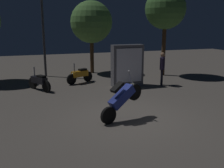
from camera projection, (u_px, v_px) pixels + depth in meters
The scene contains 9 objects.
ground_plane at pixel (129, 118), 8.60m from camera, with size 40.00×40.00×0.00m, color #605951.
motorcycle_blue_foreground at pixel (122, 98), 8.28m from camera, with size 1.60×0.66×1.63m.
motorcycle_orange_parked_left at pixel (80, 75), 13.69m from camera, with size 1.54×0.82×1.11m.
motorcycle_black_parked_right at pixel (39, 81), 12.13m from camera, with size 0.94×1.47×1.11m.
person_rider_beside at pixel (162, 66), 13.09m from camera, with size 0.42×0.62×1.70m.
streetlamp_near at pixel (43, 24), 14.90m from camera, with size 0.36×0.36×4.92m.
tree_center_bg at pixel (165, 9), 15.06m from camera, with size 2.40×2.40×5.19m.
tree_right_bg at pixel (91, 22), 16.02m from camera, with size 2.63×2.63×4.54m.
kiosk_billboard at pixel (127, 66), 12.92m from camera, with size 1.60×0.54×2.10m.
Camera 1 is at (-3.13, -7.51, 3.08)m, focal length 41.01 mm.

